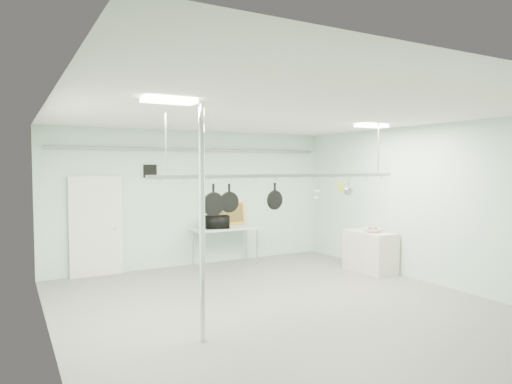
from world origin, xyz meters
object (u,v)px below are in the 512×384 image
coffee_canister (223,223)px  fruit_bowl (373,230)px  chrome_pole (202,223)px  skillet_right (275,196)px  side_cabinet (370,251)px  skillet_mid (229,198)px  microwave (217,222)px  skillet_left (213,200)px  pot_rack (286,174)px  prep_table (225,230)px

coffee_canister → fruit_bowl: 3.45m
chrome_pole → coffee_canister: 4.70m
fruit_bowl → skillet_right: 3.42m
side_cabinet → skillet_mid: skillet_mid is taller
skillet_mid → skillet_right: size_ratio=0.97×
chrome_pole → microwave: chrome_pole is taller
side_cabinet → skillet_left: size_ratio=2.41×
chrome_pole → skillet_left: 1.08m
skillet_left → skillet_mid: same height
pot_rack → skillet_right: size_ratio=10.42×
microwave → coffee_canister: microwave is taller
coffee_canister → pot_rack: bearing=-95.3°
coffee_canister → skillet_right: size_ratio=0.47×
prep_table → pot_rack: 3.61m
skillet_left → side_cabinet: bearing=12.6°
prep_table → skillet_right: size_ratio=3.47×
skillet_mid → skillet_right: bearing=2.3°
coffee_canister → prep_table: bearing=39.9°
skillet_right → fruit_bowl: bearing=10.1°
microwave → skillet_left: (-1.49, -3.21, 0.78)m
prep_table → fruit_bowl: size_ratio=4.14×
pot_rack → skillet_left: pot_rack is taller
microwave → prep_table: bearing=-144.7°
side_cabinet → fruit_bowl: size_ratio=3.10×
pot_rack → fruit_bowl: pot_rack is taller
chrome_pole → side_cabinet: (4.85, 2.00, -1.15)m
chrome_pole → microwave: 4.63m
chrome_pole → side_cabinet: chrome_pole is taller
side_cabinet → skillet_right: bearing=-160.9°
fruit_bowl → side_cabinet: bearing=78.5°
chrome_pole → skillet_mid: 1.25m
pot_rack → side_cabinet: bearing=20.4°
chrome_pole → skillet_left: (0.56, 0.90, 0.24)m
pot_rack → skillet_right: (-0.22, 0.00, -0.37)m
coffee_canister → side_cabinet: bearing=-38.6°
pot_rack → coffee_canister: (0.30, 3.22, -1.22)m
prep_table → skillet_right: skillet_right is taller
skillet_right → coffee_canister: bearing=73.6°
chrome_pole → coffee_canister: size_ratio=14.66×
prep_table → pot_rack: size_ratio=0.33×
prep_table → microwave: (-0.25, -0.09, 0.22)m
skillet_left → skillet_mid: bearing=-1.8°
microwave → skillet_left: bearing=81.0°
pot_rack → fruit_bowl: size_ratio=12.41×
microwave → fruit_bowl: size_ratio=1.41×
prep_table → skillet_left: size_ratio=3.21×
coffee_canister → skillet_left: skillet_left is taller
side_cabinet → skillet_left: bearing=-165.6°
skillet_right → microwave: bearing=76.3°
pot_rack → microwave: bearing=87.4°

